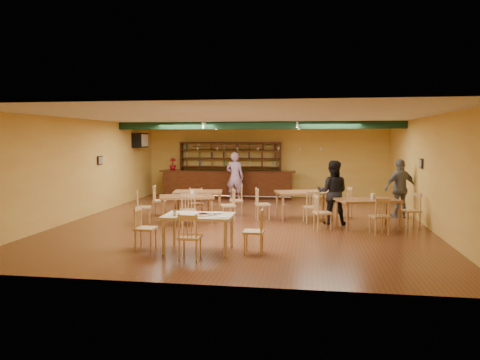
% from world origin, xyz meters
% --- Properties ---
extents(floor, '(12.00, 12.00, 0.00)m').
position_xyz_m(floor, '(0.00, 0.00, 0.00)').
color(floor, brown).
rests_on(floor, ground).
extents(ceiling_beam, '(10.00, 0.30, 0.25)m').
position_xyz_m(ceiling_beam, '(0.00, 2.80, 2.87)').
color(ceiling_beam, black).
rests_on(ceiling_beam, ceiling).
extents(track_rail_left, '(0.05, 2.50, 0.05)m').
position_xyz_m(track_rail_left, '(-1.80, 3.40, 2.94)').
color(track_rail_left, white).
rests_on(track_rail_left, ceiling).
extents(track_rail_right, '(0.05, 2.50, 0.05)m').
position_xyz_m(track_rail_right, '(1.40, 3.40, 2.94)').
color(track_rail_right, white).
rests_on(track_rail_right, ceiling).
extents(ac_unit, '(0.34, 0.70, 0.48)m').
position_xyz_m(ac_unit, '(-4.80, 4.20, 2.35)').
color(ac_unit, white).
rests_on(ac_unit, wall_left).
extents(picture_left, '(0.04, 0.34, 0.28)m').
position_xyz_m(picture_left, '(-4.97, 1.00, 1.70)').
color(picture_left, black).
rests_on(picture_left, wall_left).
extents(picture_right, '(0.04, 0.34, 0.28)m').
position_xyz_m(picture_right, '(4.97, 0.50, 1.70)').
color(picture_right, black).
rests_on(picture_right, wall_right).
extents(bar_counter, '(5.50, 0.85, 1.13)m').
position_xyz_m(bar_counter, '(-1.47, 5.15, 0.56)').
color(bar_counter, black).
rests_on(bar_counter, ground).
extents(back_bar_hutch, '(4.26, 0.40, 2.28)m').
position_xyz_m(back_bar_hutch, '(-1.47, 5.78, 1.14)').
color(back_bar_hutch, black).
rests_on(back_bar_hutch, ground).
extents(poinsettia, '(0.35, 0.35, 0.49)m').
position_xyz_m(poinsettia, '(-3.77, 5.15, 1.37)').
color(poinsettia, maroon).
rests_on(poinsettia, bar_counter).
extents(dining_table_a, '(1.65, 1.15, 0.76)m').
position_xyz_m(dining_table_a, '(-1.64, 0.87, 0.38)').
color(dining_table_a, '#905D33').
rests_on(dining_table_a, ground).
extents(dining_table_b, '(1.85, 1.40, 0.82)m').
position_xyz_m(dining_table_b, '(1.68, 0.69, 0.41)').
color(dining_table_b, '#905D33').
rests_on(dining_table_b, ground).
extents(dining_table_c, '(1.74, 1.36, 0.76)m').
position_xyz_m(dining_table_c, '(-1.67, -0.42, 0.38)').
color(dining_table_c, '#905D33').
rests_on(dining_table_c, ground).
extents(dining_table_d, '(1.80, 1.38, 0.80)m').
position_xyz_m(dining_table_d, '(3.38, -0.65, 0.40)').
color(dining_table_d, '#905D33').
rests_on(dining_table_d, ground).
extents(near_table, '(1.47, 0.95, 0.78)m').
position_xyz_m(near_table, '(-0.48, -3.77, 0.39)').
color(near_table, tan).
rests_on(near_table, ground).
extents(pizza_tray, '(0.46, 0.46, 0.01)m').
position_xyz_m(pizza_tray, '(-0.37, -3.77, 0.79)').
color(pizza_tray, silver).
rests_on(pizza_tray, near_table).
extents(parmesan_shaker, '(0.07, 0.07, 0.11)m').
position_xyz_m(parmesan_shaker, '(-0.95, -3.93, 0.84)').
color(parmesan_shaker, '#EAE5C6').
rests_on(parmesan_shaker, near_table).
extents(napkin_stack, '(0.22, 0.17, 0.03)m').
position_xyz_m(napkin_stack, '(-0.11, -3.56, 0.80)').
color(napkin_stack, white).
rests_on(napkin_stack, near_table).
extents(pizza_server, '(0.30, 0.27, 0.00)m').
position_xyz_m(pizza_server, '(-0.22, -3.72, 0.80)').
color(pizza_server, silver).
rests_on(pizza_server, pizza_tray).
extents(side_plate, '(0.22, 0.22, 0.01)m').
position_xyz_m(side_plate, '(0.10, -3.98, 0.79)').
color(side_plate, white).
rests_on(side_plate, near_table).
extents(patron_bar, '(0.75, 0.54, 1.90)m').
position_xyz_m(patron_bar, '(-1.04, 4.33, 0.95)').
color(patron_bar, '#A454B6').
rests_on(patron_bar, ground).
extents(patron_right_a, '(0.94, 0.76, 1.80)m').
position_xyz_m(patron_right_a, '(2.48, -0.11, 0.90)').
color(patron_right_a, black).
rests_on(patron_right_a, ground).
extents(patron_right_b, '(1.14, 0.82, 1.79)m').
position_xyz_m(patron_right_b, '(4.58, 1.35, 0.89)').
color(patron_right_b, slate).
rests_on(patron_right_b, ground).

